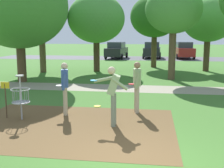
# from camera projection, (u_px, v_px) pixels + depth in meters

# --- Properties ---
(dirt_tee_pad) EXTENTS (5.99, 4.39, 0.01)m
(dirt_tee_pad) POSITION_uv_depth(u_px,v_px,m) (69.00, 126.00, 8.23)
(dirt_tee_pad) COLOR brown
(dirt_tee_pad) RESTS_ON ground
(disc_golf_basket) EXTENTS (0.98, 0.58, 1.39)m
(disc_golf_basket) POSITION_uv_depth(u_px,v_px,m) (19.00, 96.00, 8.76)
(disc_golf_basket) COLOR #9E9EA3
(disc_golf_basket) RESTS_ON ground
(player_foreground_watching) EXTENTS (0.43, 0.49, 1.71)m
(player_foreground_watching) POSITION_uv_depth(u_px,v_px,m) (137.00, 84.00, 9.56)
(player_foreground_watching) COLOR tan
(player_foreground_watching) RESTS_ON ground
(player_throwing) EXTENTS (1.13, 0.44, 1.71)m
(player_throwing) POSITION_uv_depth(u_px,v_px,m) (113.00, 92.00, 8.14)
(player_throwing) COLOR slate
(player_throwing) RESTS_ON ground
(player_waiting_right) EXTENTS (0.44, 0.50, 1.71)m
(player_waiting_right) POSITION_uv_depth(u_px,v_px,m) (65.00, 85.00, 9.29)
(player_waiting_right) COLOR tan
(player_waiting_right) RESTS_ON ground
(frisbee_mid_grass) EXTENTS (0.26, 0.26, 0.02)m
(frisbee_mid_grass) POSITION_uv_depth(u_px,v_px,m) (97.00, 106.00, 10.50)
(frisbee_mid_grass) COLOR gold
(frisbee_mid_grass) RESTS_ON ground
(tree_near_left) EXTENTS (3.68, 3.68, 5.74)m
(tree_near_left) POSITION_uv_depth(u_px,v_px,m) (41.00, 12.00, 19.54)
(tree_near_left) COLOR brown
(tree_near_left) RESTS_ON ground
(tree_near_right) EXTENTS (3.91, 3.91, 5.72)m
(tree_near_right) POSITION_uv_depth(u_px,v_px,m) (155.00, 17.00, 22.73)
(tree_near_right) COLOR #4C3823
(tree_near_right) RESTS_ON ground
(tree_mid_left) EXTENTS (4.02, 4.02, 5.45)m
(tree_mid_left) POSITION_uv_depth(u_px,v_px,m) (96.00, 19.00, 20.13)
(tree_mid_left) COLOR #422D1E
(tree_mid_left) RESTS_ON ground
(tree_mid_center) EXTENTS (3.24, 3.24, 5.42)m
(tree_mid_center) POSITION_uv_depth(u_px,v_px,m) (174.00, 10.00, 16.28)
(tree_mid_center) COLOR brown
(tree_mid_center) RESTS_ON ground
(tree_mid_right) EXTENTS (3.67, 3.67, 5.23)m
(tree_mid_right) POSITION_uv_depth(u_px,v_px,m) (208.00, 20.00, 20.27)
(tree_mid_right) COLOR #4C3823
(tree_mid_right) RESTS_ON ground
(tree_far_center) EXTENTS (5.35, 5.35, 6.40)m
(tree_far_center) POSITION_uv_depth(u_px,v_px,m) (19.00, 6.00, 15.46)
(tree_far_center) COLOR #4C3823
(tree_far_center) RESTS_ON ground
(parking_lot_strip) EXTENTS (36.00, 6.00, 0.01)m
(parking_lot_strip) POSITION_uv_depth(u_px,v_px,m) (151.00, 58.00, 32.42)
(parking_lot_strip) COLOR #4C4C51
(parking_lot_strip) RESTS_ON ground
(parked_car_leftmost) EXTENTS (2.31, 4.37, 1.84)m
(parked_car_leftmost) POSITION_uv_depth(u_px,v_px,m) (117.00, 50.00, 32.08)
(parked_car_leftmost) COLOR black
(parked_car_leftmost) RESTS_ON ground
(parked_car_center_left) EXTENTS (2.08, 4.26, 1.84)m
(parked_car_center_left) POSITION_uv_depth(u_px,v_px,m) (152.00, 50.00, 32.72)
(parked_car_center_left) COLOR black
(parked_car_center_left) RESTS_ON ground
(parked_car_center_right) EXTENTS (2.23, 4.33, 1.84)m
(parked_car_center_right) POSITION_uv_depth(u_px,v_px,m) (184.00, 50.00, 32.12)
(parked_car_center_right) COLOR maroon
(parked_car_center_right) RESTS_ON ground
(gravel_path) EXTENTS (40.00, 1.99, 0.00)m
(gravel_path) POSITION_uv_depth(u_px,v_px,m) (146.00, 89.00, 13.94)
(gravel_path) COLOR gray
(gravel_path) RESTS_ON ground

